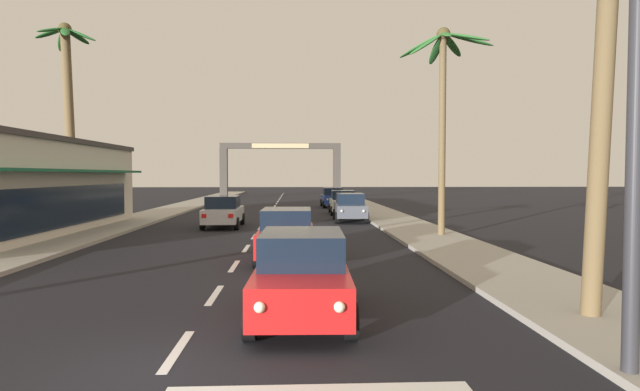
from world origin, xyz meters
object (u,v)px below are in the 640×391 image
at_px(palm_right_nearest, 607,16).
at_px(town_gateway_arch, 281,162).
at_px(sedan_parked_mid_kerb, 350,207).
at_px(palm_left_second, 68,103).
at_px(palm_right_second, 444,82).
at_px(sedan_parked_nearest_kerb, 333,197).
at_px(sedan_third_in_queue, 287,234).
at_px(sedan_parked_far_kerb, 343,202).
at_px(sedan_lead_at_stop_bar, 302,274).
at_px(sedan_oncoming_far, 223,211).

xyz_separation_m(palm_right_nearest, town_gateway_arch, (-7.72, 54.40, -1.43)).
bearing_deg(sedan_parked_mid_kerb, palm_left_second, -155.89).
bearing_deg(sedan_parked_mid_kerb, palm_right_second, -68.71).
bearing_deg(palm_left_second, sedan_parked_nearest_kerb, 54.92).
distance_m(sedan_third_in_queue, sedan_parked_far_kerb, 20.06).
relative_size(sedan_third_in_queue, sedan_parked_nearest_kerb, 1.00).
bearing_deg(sedan_parked_far_kerb, sedan_parked_mid_kerb, -91.02).
xyz_separation_m(sedan_parked_nearest_kerb, town_gateway_arch, (-5.07, 19.41, 3.50)).
xyz_separation_m(sedan_parked_mid_kerb, palm_right_second, (3.26, -8.37, 6.05)).
height_order(sedan_parked_nearest_kerb, sedan_parked_far_kerb, same).
height_order(palm_left_second, town_gateway_arch, palm_left_second).
height_order(sedan_parked_mid_kerb, palm_right_nearest, palm_right_nearest).
bearing_deg(palm_right_second, sedan_third_in_queue, -140.62).
distance_m(palm_left_second, town_gateway_arch, 40.08).
xyz_separation_m(sedan_lead_at_stop_bar, palm_right_second, (6.41, 12.54, 6.05)).
distance_m(palm_left_second, palm_right_second, 17.33).
distance_m(sedan_parked_mid_kerb, sedan_parked_far_kerb, 5.73).
bearing_deg(sedan_parked_nearest_kerb, palm_right_second, -81.23).
height_order(sedan_third_in_queue, sedan_parked_nearest_kerb, same).
relative_size(sedan_lead_at_stop_bar, sedan_oncoming_far, 1.01).
bearing_deg(sedan_third_in_queue, sedan_lead_at_stop_bar, -86.42).
relative_size(palm_right_nearest, town_gateway_arch, 0.53).
height_order(sedan_parked_nearest_kerb, palm_right_nearest, palm_right_nearest).
relative_size(sedan_third_in_queue, palm_left_second, 0.45).
xyz_separation_m(sedan_parked_nearest_kerb, sedan_parked_far_kerb, (0.21, -7.71, 0.00)).
bearing_deg(sedan_parked_mid_kerb, palm_right_nearest, -83.25).
xyz_separation_m(sedan_third_in_queue, palm_left_second, (-10.33, 7.77, 5.33)).
distance_m(sedan_parked_far_kerb, palm_right_nearest, 27.82).
xyz_separation_m(sedan_oncoming_far, palm_right_nearest, (9.70, -18.24, 4.93)).
relative_size(sedan_parked_mid_kerb, sedan_parked_far_kerb, 1.00).
distance_m(sedan_lead_at_stop_bar, palm_right_nearest, 7.56).
bearing_deg(town_gateway_arch, sedan_lead_at_stop_bar, -87.85).
bearing_deg(palm_right_second, sedan_parked_mid_kerb, 111.29).
relative_size(palm_left_second, palm_right_nearest, 1.26).
distance_m(sedan_parked_nearest_kerb, palm_right_second, 22.88).
bearing_deg(town_gateway_arch, palm_right_nearest, -81.92).
distance_m(sedan_oncoming_far, town_gateway_arch, 36.37).
distance_m(sedan_parked_mid_kerb, palm_right_second, 10.83).
bearing_deg(sedan_lead_at_stop_bar, town_gateway_arch, 92.15).
xyz_separation_m(sedan_parked_far_kerb, palm_left_second, (-14.02, -11.95, 5.33)).
distance_m(sedan_oncoming_far, sedan_parked_nearest_kerb, 18.16).
distance_m(sedan_oncoming_far, palm_right_second, 13.07).
bearing_deg(sedan_lead_at_stop_bar, palm_right_nearest, -6.33).
bearing_deg(town_gateway_arch, sedan_parked_nearest_kerb, -75.37).
xyz_separation_m(sedan_lead_at_stop_bar, sedan_parked_nearest_kerb, (3.05, 34.35, 0.00)).
relative_size(sedan_parked_mid_kerb, town_gateway_arch, 0.30).
relative_size(sedan_parked_far_kerb, palm_right_second, 0.48).
relative_size(sedan_parked_far_kerb, town_gateway_arch, 0.30).
height_order(palm_right_nearest, palm_right_second, palm_right_second).
bearing_deg(town_gateway_arch, sedan_third_in_queue, -88.06).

